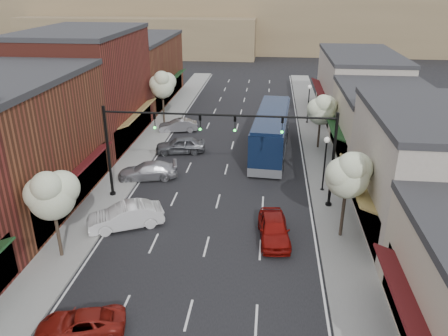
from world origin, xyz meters
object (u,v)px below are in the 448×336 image
(tree_right_far, at_px, (322,109))
(coach_bus, at_px, (271,132))
(parked_car_a, at_px, (81,324))
(parked_car_e, at_px, (178,126))
(parked_car_b, at_px, (125,216))
(parked_car_c, at_px, (148,171))
(tree_right_near, at_px, (349,173))
(red_hatchback, at_px, (274,229))
(lamp_post_far, at_px, (309,98))
(signal_mast_left, at_px, (139,140))
(tree_left_near, at_px, (51,193))
(signal_mast_right, at_px, (299,145))
(tree_left_far, at_px, (162,84))
(parked_car_d, at_px, (180,145))
(lamp_post_near, at_px, (325,155))

(tree_right_far, xyz_separation_m, coach_bus, (-4.59, -1.46, -1.95))
(parked_car_a, bearing_deg, parked_car_e, 168.20)
(tree_right_far, relative_size, coach_bus, 0.42)
(parked_car_b, bearing_deg, parked_car_c, 158.90)
(tree_right_near, distance_m, parked_car_a, 16.67)
(red_hatchback, xyz_separation_m, parked_car_e, (-10.28, 20.35, -0.10))
(lamp_post_far, xyz_separation_m, parked_car_c, (-14.00, -16.61, -2.31))
(signal_mast_left, bearing_deg, red_hatchback, -26.03)
(signal_mast_left, height_order, tree_left_near, signal_mast_left)
(tree_right_far, xyz_separation_m, red_hatchback, (-4.26, -16.69, -3.21))
(lamp_post_far, bearing_deg, coach_bus, -113.05)
(signal_mast_left, xyz_separation_m, parked_car_b, (0.03, -4.26, -3.81))
(parked_car_e, bearing_deg, parked_car_b, -12.54)
(signal_mast_left, distance_m, tree_right_far, 18.39)
(signal_mast_right, relative_size, signal_mast_left, 1.00)
(tree_right_near, distance_m, tree_left_near, 17.08)
(lamp_post_far, relative_size, coach_bus, 0.34)
(signal_mast_left, bearing_deg, parked_car_c, 99.69)
(lamp_post_far, distance_m, parked_car_e, 14.86)
(coach_bus, distance_m, red_hatchback, 15.28)
(tree_right_near, bearing_deg, tree_right_far, 90.00)
(signal_mast_right, bearing_deg, lamp_post_far, 83.78)
(parked_car_c, bearing_deg, tree_left_far, 174.99)
(signal_mast_right, bearing_deg, parked_car_a, -126.85)
(lamp_post_far, height_order, coach_bus, lamp_post_far)
(signal_mast_right, bearing_deg, tree_right_near, -56.09)
(signal_mast_left, relative_size, coach_bus, 0.63)
(signal_mast_left, relative_size, parked_car_d, 1.78)
(tree_right_far, height_order, parked_car_c, tree_right_far)
(tree_right_near, distance_m, parked_car_c, 16.77)
(signal_mast_left, distance_m, parked_car_d, 10.22)
(signal_mast_left, xyz_separation_m, tree_right_near, (13.97, -4.05, -0.17))
(tree_left_near, distance_m, parked_car_c, 12.15)
(tree_left_near, bearing_deg, lamp_post_near, 33.33)
(tree_left_far, relative_size, parked_car_e, 1.49)
(red_hatchback, distance_m, parked_car_b, 9.69)
(tree_left_far, distance_m, lamp_post_near, 22.33)
(signal_mast_right, height_order, parked_car_a, signal_mast_right)
(lamp_post_near, relative_size, lamp_post_far, 1.00)
(tree_left_far, bearing_deg, parked_car_e, -48.70)
(red_hatchback, relative_size, parked_car_b, 0.93)
(signal_mast_right, bearing_deg, red_hatchback, -107.97)
(parked_car_a, bearing_deg, tree_left_near, -162.46)
(tree_left_near, xyz_separation_m, parked_car_a, (3.59, -5.67, -3.66))
(signal_mast_left, height_order, parked_car_e, signal_mast_left)
(tree_left_near, distance_m, red_hatchback, 13.23)
(tree_right_near, height_order, coach_bus, tree_right_near)
(parked_car_a, bearing_deg, red_hatchback, 120.96)
(tree_right_near, height_order, lamp_post_far, tree_right_near)
(tree_left_near, xyz_separation_m, lamp_post_far, (16.05, 28.06, -1.22))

